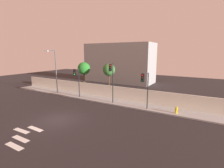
{
  "coord_description": "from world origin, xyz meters",
  "views": [
    {
      "loc": [
        12.81,
        -10.86,
        6.63
      ],
      "look_at": [
        2.52,
        6.5,
        2.87
      ],
      "focal_mm": 26.87,
      "sensor_mm": 36.0,
      "label": 1
    }
  ],
  "objects_px": {
    "roadside_tree_leftmost": "(84,69)",
    "traffic_light_left": "(77,77)",
    "fire_hydrant": "(176,110)",
    "roadside_tree_midleft": "(109,70)",
    "traffic_light_center": "(145,83)",
    "street_lamp_curbside": "(55,68)",
    "traffic_light_right": "(112,75)"
  },
  "relations": [
    {
      "from": "traffic_light_left",
      "to": "fire_hydrant",
      "type": "relative_size",
      "value": 5.68
    },
    {
      "from": "fire_hydrant",
      "to": "traffic_light_center",
      "type": "bearing_deg",
      "value": -168.12
    },
    {
      "from": "traffic_light_center",
      "to": "roadside_tree_leftmost",
      "type": "height_order",
      "value": "roadside_tree_leftmost"
    },
    {
      "from": "traffic_light_center",
      "to": "street_lamp_curbside",
      "type": "height_order",
      "value": "street_lamp_curbside"
    },
    {
      "from": "street_lamp_curbside",
      "to": "roadside_tree_midleft",
      "type": "height_order",
      "value": "street_lamp_curbside"
    },
    {
      "from": "roadside_tree_leftmost",
      "to": "street_lamp_curbside",
      "type": "bearing_deg",
      "value": -130.53
    },
    {
      "from": "traffic_light_left",
      "to": "fire_hydrant",
      "type": "bearing_deg",
      "value": 2.84
    },
    {
      "from": "fire_hydrant",
      "to": "roadside_tree_leftmost",
      "type": "xyz_separation_m",
      "value": [
        -15.64,
        3.37,
        3.46
      ]
    },
    {
      "from": "traffic_light_right",
      "to": "street_lamp_curbside",
      "type": "height_order",
      "value": "street_lamp_curbside"
    },
    {
      "from": "traffic_light_center",
      "to": "traffic_light_right",
      "type": "distance_m",
      "value": 4.46
    },
    {
      "from": "traffic_light_left",
      "to": "fire_hydrant",
      "type": "xyz_separation_m",
      "value": [
        13.63,
        0.68,
        -2.72
      ]
    },
    {
      "from": "traffic_light_center",
      "to": "fire_hydrant",
      "type": "bearing_deg",
      "value": 11.88
    },
    {
      "from": "traffic_light_right",
      "to": "fire_hydrant",
      "type": "distance_m",
      "value": 8.53
    },
    {
      "from": "roadside_tree_leftmost",
      "to": "traffic_light_left",
      "type": "bearing_deg",
      "value": -63.53
    },
    {
      "from": "traffic_light_left",
      "to": "roadside_tree_leftmost",
      "type": "relative_size",
      "value": 0.83
    },
    {
      "from": "traffic_light_left",
      "to": "traffic_light_right",
      "type": "bearing_deg",
      "value": 0.54
    },
    {
      "from": "traffic_light_center",
      "to": "roadside_tree_leftmost",
      "type": "xyz_separation_m",
      "value": [
        -12.23,
        4.08,
        0.74
      ]
    },
    {
      "from": "traffic_light_center",
      "to": "traffic_light_right",
      "type": "height_order",
      "value": "traffic_light_right"
    },
    {
      "from": "traffic_light_right",
      "to": "roadside_tree_midleft",
      "type": "height_order",
      "value": "traffic_light_right"
    },
    {
      "from": "fire_hydrant",
      "to": "traffic_light_right",
      "type": "bearing_deg",
      "value": -175.46
    },
    {
      "from": "traffic_light_left",
      "to": "street_lamp_curbside",
      "type": "bearing_deg",
      "value": 174.23
    },
    {
      "from": "traffic_light_center",
      "to": "roadside_tree_midleft",
      "type": "relative_size",
      "value": 0.84
    },
    {
      "from": "traffic_light_left",
      "to": "roadside_tree_midleft",
      "type": "relative_size",
      "value": 0.84
    },
    {
      "from": "traffic_light_left",
      "to": "roadside_tree_midleft",
      "type": "xyz_separation_m",
      "value": [
        2.95,
        4.04,
        0.8
      ]
    },
    {
      "from": "traffic_light_center",
      "to": "fire_hydrant",
      "type": "xyz_separation_m",
      "value": [
        3.41,
        0.72,
        -2.72
      ]
    },
    {
      "from": "traffic_light_center",
      "to": "roadside_tree_leftmost",
      "type": "distance_m",
      "value": 12.92
    },
    {
      "from": "street_lamp_curbside",
      "to": "roadside_tree_leftmost",
      "type": "distance_m",
      "value": 4.66
    },
    {
      "from": "traffic_light_center",
      "to": "roadside_tree_midleft",
      "type": "height_order",
      "value": "roadside_tree_midleft"
    },
    {
      "from": "traffic_light_right",
      "to": "roadside_tree_leftmost",
      "type": "xyz_separation_m",
      "value": [
        -7.82,
        3.99,
        0.12
      ]
    },
    {
      "from": "traffic_light_left",
      "to": "roadside_tree_midleft",
      "type": "distance_m",
      "value": 5.07
    },
    {
      "from": "traffic_light_left",
      "to": "roadside_tree_midleft",
      "type": "height_order",
      "value": "roadside_tree_midleft"
    },
    {
      "from": "traffic_light_center",
      "to": "roadside_tree_leftmost",
      "type": "bearing_deg",
      "value": 161.54
    }
  ]
}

